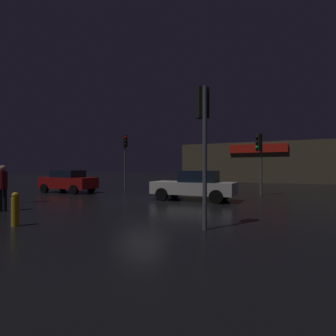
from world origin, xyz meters
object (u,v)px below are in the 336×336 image
object	(u,v)px
store_building	(263,163)
fire_hydrant	(15,209)
pedestrian	(3,184)
traffic_signal_cross_right	(125,150)
car_far	(68,181)
traffic_signal_opposite	(203,124)
car_near	(195,185)
traffic_signal_main	(260,152)

from	to	relation	value
store_building	fire_hydrant	size ratio (longest dim) A/B	18.77
pedestrian	traffic_signal_cross_right	bearing A→B (deg)	100.59
pedestrian	store_building	bearing A→B (deg)	79.01
car_far	pedestrian	xyz separation A→B (m)	(3.96, -6.99, 0.28)
traffic_signal_opposite	pedestrian	xyz separation A→B (m)	(-8.10, -0.65, -1.90)
pedestrian	car_near	bearing A→B (deg)	50.93
traffic_signal_main	car_far	distance (m)	12.90
car_far	fire_hydrant	xyz separation A→B (m)	(7.00, -8.50, -0.29)
traffic_signal_opposite	fire_hydrant	bearing A→B (deg)	-156.80
traffic_signal_opposite	car_near	bearing A→B (deg)	113.16
traffic_signal_opposite	car_far	distance (m)	13.80
traffic_signal_cross_right	pedestrian	world-z (taller)	traffic_signal_cross_right
traffic_signal_cross_right	car_far	size ratio (longest dim) A/B	1.06
traffic_signal_cross_right	car_near	world-z (taller)	traffic_signal_cross_right
traffic_signal_cross_right	fire_hydrant	size ratio (longest dim) A/B	4.25
car_far	pedestrian	size ratio (longest dim) A/B	2.22
traffic_signal_main	car_far	world-z (taller)	traffic_signal_main
store_building	fire_hydrant	distance (m)	31.76
pedestrian	fire_hydrant	world-z (taller)	pedestrian
traffic_signal_opposite	pedestrian	world-z (taller)	traffic_signal_opposite
store_building	car_far	xyz separation A→B (m)	(-9.80, -23.08, -1.56)
pedestrian	fire_hydrant	bearing A→B (deg)	-26.42
traffic_signal_opposite	pedestrian	size ratio (longest dim) A/B	2.19
traffic_signal_cross_right	fire_hydrant	bearing A→B (deg)	-67.86
car_far	pedestrian	bearing A→B (deg)	-60.47
car_near	car_far	world-z (taller)	car_near
store_building	traffic_signal_cross_right	bearing A→B (deg)	-112.57
traffic_signal_cross_right	traffic_signal_opposite	bearing A→B (deg)	-45.63
store_building	traffic_signal_opposite	xyz separation A→B (m)	(2.27, -29.41, 0.62)
car_near	car_far	size ratio (longest dim) A/B	1.09
traffic_signal_main	traffic_signal_cross_right	world-z (taller)	traffic_signal_cross_right
store_building	car_near	bearing A→B (deg)	-90.85
car_near	car_far	distance (m)	9.45
traffic_signal_main	pedestrian	xyz separation A→B (m)	(-8.16, -10.99, -1.62)
car_near	car_far	xyz separation A→B (m)	(-9.45, 0.23, 0.01)
car_near	store_building	bearing A→B (deg)	89.15
store_building	car_near	world-z (taller)	store_building
traffic_signal_opposite	car_far	bearing A→B (deg)	152.29
traffic_signal_cross_right	car_near	xyz separation A→B (m)	(7.56, -4.29, -2.30)
traffic_signal_opposite	fire_hydrant	size ratio (longest dim) A/B	3.97
traffic_signal_opposite	car_near	world-z (taller)	traffic_signal_opposite
fire_hydrant	traffic_signal_cross_right	bearing A→B (deg)	112.14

